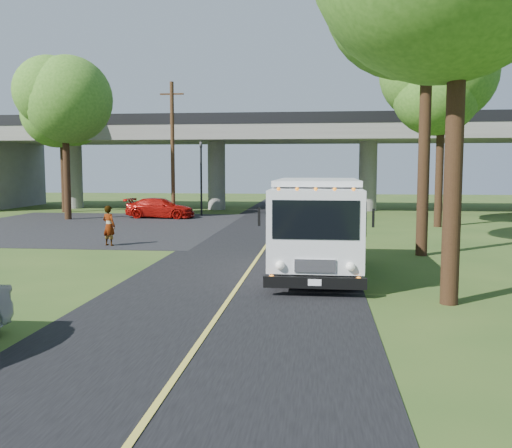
# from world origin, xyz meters

# --- Properties ---
(ground) EXTENTS (120.00, 120.00, 0.00)m
(ground) POSITION_xyz_m (0.00, 0.00, 0.00)
(ground) COLOR #2D491A
(ground) RESTS_ON ground
(road) EXTENTS (7.00, 90.00, 0.02)m
(road) POSITION_xyz_m (0.00, 10.00, 0.01)
(road) COLOR black
(road) RESTS_ON ground
(parking_lot) EXTENTS (16.00, 18.00, 0.01)m
(parking_lot) POSITION_xyz_m (-11.00, 18.00, 0.01)
(parking_lot) COLOR black
(parking_lot) RESTS_ON ground
(lane_line) EXTENTS (0.12, 90.00, 0.01)m
(lane_line) POSITION_xyz_m (0.00, 10.00, 0.03)
(lane_line) COLOR gold
(lane_line) RESTS_ON road
(overpass) EXTENTS (54.00, 10.00, 7.30)m
(overpass) POSITION_xyz_m (0.00, 32.00, 4.56)
(overpass) COLOR slate
(overpass) RESTS_ON ground
(traffic_signal) EXTENTS (0.18, 0.22, 5.20)m
(traffic_signal) POSITION_xyz_m (-6.00, 26.00, 3.20)
(traffic_signal) COLOR black
(traffic_signal) RESTS_ON ground
(utility_pole) EXTENTS (1.60, 0.26, 9.00)m
(utility_pole) POSITION_xyz_m (-7.50, 24.00, 4.59)
(utility_pole) COLOR #472D19
(utility_pole) RESTS_ON ground
(tree_right_far) EXTENTS (5.77, 5.67, 10.99)m
(tree_right_far) POSITION_xyz_m (9.21, 19.84, 8.30)
(tree_right_far) COLOR #382314
(tree_right_far) RESTS_ON ground
(tree_left_lot) EXTENTS (5.60, 5.50, 10.50)m
(tree_left_lot) POSITION_xyz_m (-13.79, 21.84, 7.90)
(tree_left_lot) COLOR #382314
(tree_left_lot) RESTS_ON ground
(tree_left_far) EXTENTS (5.26, 5.16, 9.89)m
(tree_left_far) POSITION_xyz_m (-16.79, 27.84, 7.45)
(tree_left_far) COLOR #382314
(tree_left_far) RESTS_ON ground
(step_van) EXTENTS (2.68, 7.16, 3.00)m
(step_van) POSITION_xyz_m (2.20, 4.75, 1.63)
(step_van) COLOR silver
(step_van) RESTS_ON ground
(red_sedan) EXTENTS (4.76, 2.24, 1.34)m
(red_sedan) POSITION_xyz_m (-8.33, 23.72, 0.67)
(red_sedan) COLOR #A60F0A
(red_sedan) RESTS_ON ground
(pedestrian) EXTENTS (0.75, 0.64, 1.75)m
(pedestrian) POSITION_xyz_m (-6.74, 10.19, 0.88)
(pedestrian) COLOR gray
(pedestrian) RESTS_ON ground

